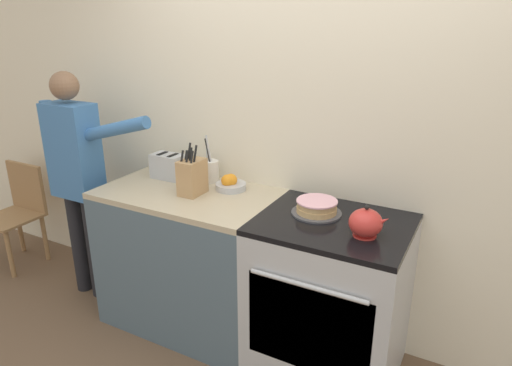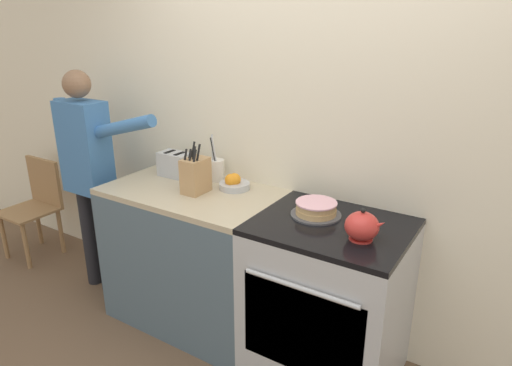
% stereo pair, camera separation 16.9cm
% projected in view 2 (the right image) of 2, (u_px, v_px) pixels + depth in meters
% --- Properties ---
extents(wall_back, '(8.00, 0.04, 2.60)m').
position_uv_depth(wall_back, '(316.00, 134.00, 2.64)').
color(wall_back, silver).
rests_on(wall_back, ground_plane).
extents(counter_cabinet, '(1.09, 0.65, 0.93)m').
position_uv_depth(counter_cabinet, '(194.00, 256.00, 2.99)').
color(counter_cabinet, '#4C6070').
rests_on(counter_cabinet, ground_plane).
extents(stove_range, '(0.80, 0.69, 0.93)m').
position_uv_depth(stove_range, '(327.00, 301.00, 2.51)').
color(stove_range, '#B7BABF').
rests_on(stove_range, ground_plane).
extents(layer_cake, '(0.27, 0.27, 0.08)m').
position_uv_depth(layer_cake, '(316.00, 209.00, 2.45)').
color(layer_cake, '#4C4C51').
rests_on(layer_cake, stove_range).
extents(tea_kettle, '(0.20, 0.16, 0.16)m').
position_uv_depth(tea_kettle, '(362.00, 226.00, 2.17)').
color(tea_kettle, red).
rests_on(tea_kettle, stove_range).
extents(knife_block, '(0.12, 0.17, 0.31)m').
position_uv_depth(knife_block, '(196.00, 175.00, 2.75)').
color(knife_block, tan).
rests_on(knife_block, counter_cabinet).
extents(utensil_crock, '(0.10, 0.10, 0.31)m').
position_uv_depth(utensil_crock, '(216.00, 169.00, 2.97)').
color(utensil_crock, silver).
rests_on(utensil_crock, counter_cabinet).
extents(fruit_bowl, '(0.19, 0.19, 0.10)m').
position_uv_depth(fruit_bowl, '(234.00, 183.00, 2.83)').
color(fruit_bowl, '#B7BABF').
rests_on(fruit_bowl, counter_cabinet).
extents(toaster, '(0.23, 0.13, 0.17)m').
position_uv_depth(toaster, '(175.00, 164.00, 3.05)').
color(toaster, '#B7BABF').
rests_on(toaster, counter_cabinet).
extents(person_baker, '(0.92, 0.20, 1.62)m').
position_uv_depth(person_baker, '(88.00, 165.00, 3.18)').
color(person_baker, black).
rests_on(person_baker, ground_plane).
extents(dining_chair, '(0.40, 0.40, 0.82)m').
position_uv_depth(dining_chair, '(37.00, 201.00, 3.87)').
color(dining_chair, '#997047').
rests_on(dining_chair, ground_plane).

